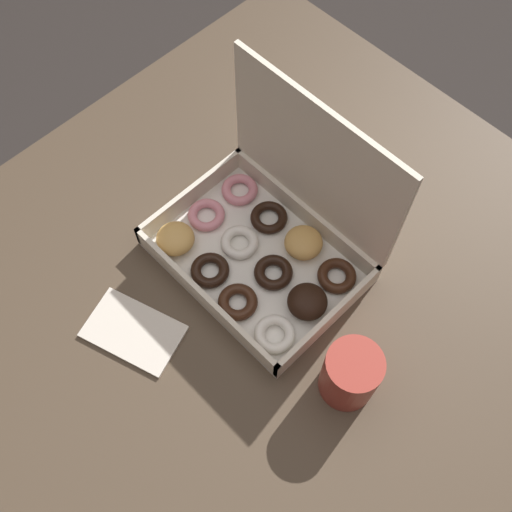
# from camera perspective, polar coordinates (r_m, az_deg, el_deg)

# --- Properties ---
(ground_plane) EXTENTS (8.00, 8.00, 0.00)m
(ground_plane) POSITION_cam_1_polar(r_m,az_deg,el_deg) (1.66, 0.32, -13.26)
(ground_plane) COLOR #2D2826
(dining_table) EXTENTS (0.95, 1.03, 0.76)m
(dining_table) POSITION_cam_1_polar(r_m,az_deg,el_deg) (1.04, 0.50, -4.53)
(dining_table) COLOR #4C3D2D
(dining_table) RESTS_ON ground_plane
(donut_box) EXTENTS (0.32, 0.23, 0.28)m
(donut_box) POSITION_cam_1_polar(r_m,az_deg,el_deg) (0.92, 1.35, 1.99)
(donut_box) COLOR silver
(donut_box) RESTS_ON dining_table
(coffee_mug) EXTENTS (0.08, 0.08, 0.10)m
(coffee_mug) POSITION_cam_1_polar(r_m,az_deg,el_deg) (0.85, 8.99, -11.04)
(coffee_mug) COLOR #A3382D
(coffee_mug) RESTS_ON dining_table
(paper_napkin) EXTENTS (0.16, 0.13, 0.01)m
(paper_napkin) POSITION_cam_1_polar(r_m,az_deg,el_deg) (0.93, -11.59, -7.05)
(paper_napkin) COLOR silver
(paper_napkin) RESTS_ON dining_table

